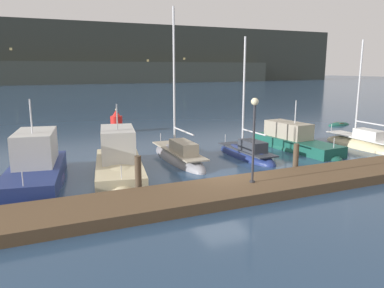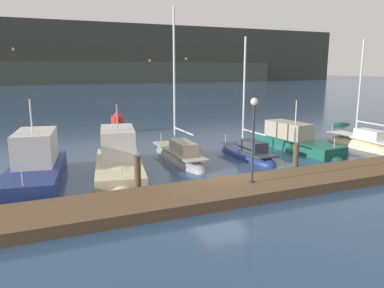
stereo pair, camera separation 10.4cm
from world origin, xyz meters
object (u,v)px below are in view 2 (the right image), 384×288
(dock_lamppost, at_px, (254,126))
(motorboat_berth_6, at_px, (295,145))
(sailboat_berth_7, at_px, (361,145))
(rowboat_adrift, at_px, (340,125))
(channel_buoy, at_px, (117,123))
(motorboat_berth_2, at_px, (36,173))
(sailboat_berth_4, at_px, (179,158))
(sailboat_berth_5, at_px, (247,155))
(motorboat_berth_3, at_px, (119,165))

(dock_lamppost, bearing_deg, motorboat_berth_6, 40.87)
(sailboat_berth_7, relative_size, dock_lamppost, 2.13)
(motorboat_berth_6, height_order, rowboat_adrift, motorboat_berth_6)
(channel_buoy, bearing_deg, motorboat_berth_6, -50.55)
(motorboat_berth_2, distance_m, sailboat_berth_4, 7.93)
(sailboat_berth_5, bearing_deg, dock_lamppost, -119.96)
(sailboat_berth_4, bearing_deg, sailboat_berth_5, -12.69)
(motorboat_berth_6, bearing_deg, sailboat_berth_5, -170.52)
(sailboat_berth_7, bearing_deg, sailboat_berth_5, 175.44)
(sailboat_berth_5, relative_size, channel_buoy, 3.88)
(dock_lamppost, bearing_deg, channel_buoy, 96.20)
(motorboat_berth_3, relative_size, rowboat_adrift, 2.87)
(sailboat_berth_4, bearing_deg, sailboat_berth_7, -7.21)
(motorboat_berth_2, bearing_deg, motorboat_berth_3, 3.44)
(sailboat_berth_7, bearing_deg, dock_lamppost, -157.05)
(sailboat_berth_4, distance_m, sailboat_berth_5, 4.21)
(sailboat_berth_5, relative_size, rowboat_adrift, 2.87)
(sailboat_berth_7, xyz_separation_m, dock_lamppost, (-11.99, -5.08, 2.79))
(sailboat_berth_4, bearing_deg, dock_lamppost, -83.30)
(motorboat_berth_3, relative_size, motorboat_berth_6, 1.01)
(motorboat_berth_3, height_order, sailboat_berth_4, sailboat_berth_4)
(sailboat_berth_5, bearing_deg, motorboat_berth_2, -178.07)
(motorboat_berth_3, distance_m, rowboat_adrift, 24.11)
(motorboat_berth_3, height_order, dock_lamppost, dock_lamppost)
(motorboat_berth_6, xyz_separation_m, sailboat_berth_7, (4.52, -1.38, -0.15))
(motorboat_berth_6, relative_size, rowboat_adrift, 2.83)
(sailboat_berth_5, bearing_deg, sailboat_berth_4, 167.31)
(motorboat_berth_3, relative_size, sailboat_berth_4, 0.82)
(sailboat_berth_5, bearing_deg, rowboat_adrift, 26.82)
(channel_buoy, height_order, rowboat_adrift, channel_buoy)
(motorboat_berth_6, bearing_deg, rowboat_adrift, 32.42)
(sailboat_berth_5, distance_m, dock_lamppost, 7.23)
(motorboat_berth_2, relative_size, sailboat_berth_5, 0.98)
(sailboat_berth_7, xyz_separation_m, channel_buoy, (-13.93, 12.81, 0.61))
(sailboat_berth_7, bearing_deg, sailboat_berth_4, 172.79)
(sailboat_berth_7, distance_m, rowboat_adrift, 10.37)
(dock_lamppost, xyz_separation_m, rowboat_adrift, (18.27, 13.32, -2.92))
(motorboat_berth_3, distance_m, sailboat_berth_7, 16.57)
(motorboat_berth_3, height_order, channel_buoy, motorboat_berth_3)
(sailboat_berth_4, relative_size, rowboat_adrift, 3.49)
(motorboat_berth_2, bearing_deg, channel_buoy, 62.02)
(motorboat_berth_2, relative_size, channel_buoy, 3.80)
(sailboat_berth_5, relative_size, sailboat_berth_7, 0.99)
(sailboat_berth_7, height_order, dock_lamppost, sailboat_berth_7)
(motorboat_berth_3, relative_size, sailboat_berth_5, 1.00)
(sailboat_berth_4, height_order, channel_buoy, sailboat_berth_4)
(motorboat_berth_6, distance_m, sailboat_berth_7, 4.73)
(sailboat_berth_7, distance_m, dock_lamppost, 13.32)
(motorboat_berth_3, bearing_deg, dock_lamppost, -50.80)
(motorboat_berth_3, distance_m, motorboat_berth_6, 12.07)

